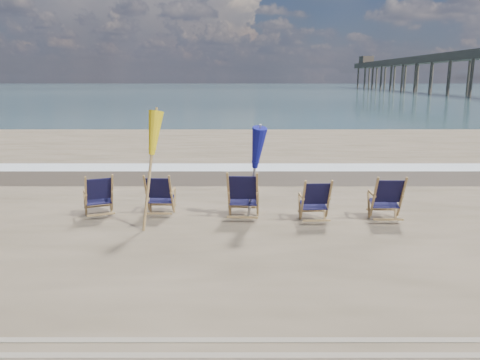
{
  "coord_description": "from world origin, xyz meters",
  "views": [
    {
      "loc": [
        0.0,
        -6.98,
        2.91
      ],
      "look_at": [
        0.0,
        2.2,
        0.9
      ],
      "focal_mm": 35.0,
      "sensor_mm": 36.0,
      "label": 1
    }
  ],
  "objects": [
    {
      "name": "umbrella_blue",
      "position": [
        0.27,
        2.42,
        1.48
      ],
      "size": [
        0.3,
        0.3,
        1.99
      ],
      "color": "#A5A5AD",
      "rests_on": "ground"
    },
    {
      "name": "beach_chair_0",
      "position": [
        -2.72,
        2.68,
        0.48
      ],
      "size": [
        0.83,
        0.87,
        0.95
      ],
      "primitive_type": null,
      "rotation": [
        0.0,
        0.0,
        3.55
      ],
      "color": "#121133",
      "rests_on": "ground"
    },
    {
      "name": "surf_foam",
      "position": [
        0.0,
        8.3,
        0.0
      ],
      "size": [
        200.0,
        1.4,
        0.01
      ],
      "primitive_type": "cube",
      "color": "silver",
      "rests_on": "ground"
    },
    {
      "name": "beach_chair_1",
      "position": [
        -1.46,
        2.66,
        0.47
      ],
      "size": [
        0.63,
        0.7,
        0.94
      ],
      "primitive_type": null,
      "rotation": [
        0.0,
        0.0,
        3.11
      ],
      "color": "#121133",
      "rests_on": "ground"
    },
    {
      "name": "fishing_pier",
      "position": [
        38.0,
        74.0,
        4.65
      ],
      "size": [
        4.4,
        140.0,
        9.3
      ],
      "primitive_type": null,
      "color": "brown",
      "rests_on": "ground"
    },
    {
      "name": "ocean",
      "position": [
        0.0,
        128.0,
        0.0
      ],
      "size": [
        400.0,
        400.0,
        0.0
      ],
      "primitive_type": "plane",
      "color": "#3A5760",
      "rests_on": "ground"
    },
    {
      "name": "wet_sand_strip",
      "position": [
        0.0,
        6.8,
        0.0
      ],
      "size": [
        200.0,
        2.6,
        0.0
      ],
      "primitive_type": "cube",
      "color": "#42362A",
      "rests_on": "ground"
    },
    {
      "name": "beach_chair_2",
      "position": [
        0.36,
        2.34,
        0.53
      ],
      "size": [
        0.74,
        0.82,
        1.06
      ],
      "primitive_type": null,
      "rotation": [
        0.0,
        0.0,
        3.06
      ],
      "color": "#121133",
      "rests_on": "ground"
    },
    {
      "name": "beach_chair_3",
      "position": [
        1.8,
        2.18,
        0.47
      ],
      "size": [
        0.64,
        0.71,
        0.94
      ],
      "primitive_type": null,
      "rotation": [
        0.0,
        0.0,
        3.2
      ],
      "color": "#121133",
      "rests_on": "ground"
    },
    {
      "name": "umbrella_yellow",
      "position": [
        -1.76,
        1.91,
        1.78
      ],
      "size": [
        0.3,
        0.3,
        2.31
      ],
      "color": "#A6814A",
      "rests_on": "ground"
    },
    {
      "name": "beach_chair_4",
      "position": [
        3.29,
        2.22,
        0.5
      ],
      "size": [
        0.66,
        0.74,
        1.0
      ],
      "primitive_type": null,
      "rotation": [
        0.0,
        0.0,
        3.12
      ],
      "color": "#121133",
      "rests_on": "ground"
    }
  ]
}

